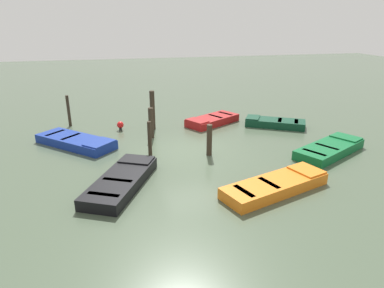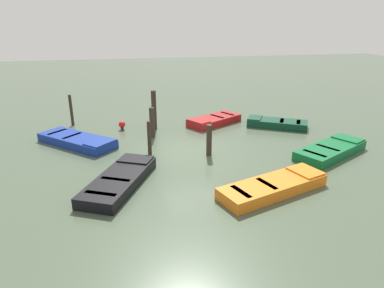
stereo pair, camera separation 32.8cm
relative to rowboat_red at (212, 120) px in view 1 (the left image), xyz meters
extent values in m
plane|color=#475642|center=(-2.12, -3.94, -0.22)|extent=(80.00, 80.00, 0.00)
cube|color=maroon|center=(0.02, 0.01, -0.02)|extent=(3.41, 2.76, 0.40)
cube|color=black|center=(0.02, 0.01, 0.12)|extent=(2.85, 2.27, 0.04)
cube|color=maroon|center=(-1.04, -0.62, 0.21)|extent=(1.21, 1.39, 0.06)
cube|color=black|center=(0.23, 0.13, 0.16)|extent=(0.70, 1.00, 0.04)
cube|color=black|center=(0.98, 0.58, 0.16)|extent=(0.70, 1.00, 0.04)
cube|color=black|center=(-5.36, -6.70, -0.02)|extent=(2.93, 4.06, 0.40)
cube|color=gray|center=(-5.36, -6.70, 0.12)|extent=(2.40, 3.41, 0.04)
cube|color=black|center=(-4.70, -5.35, 0.21)|extent=(1.49, 1.31, 0.06)
cube|color=#776E5D|center=(-5.48, -6.96, 0.16)|extent=(1.06, 0.65, 0.04)
cube|color=#776E5D|center=(-5.95, -7.91, 0.16)|extent=(1.06, 0.65, 0.04)
cube|color=navy|center=(-7.29, -1.94, -0.02)|extent=(3.88, 3.81, 0.40)
cube|color=silver|center=(-7.29, -1.94, 0.12)|extent=(3.23, 3.17, 0.04)
cube|color=navy|center=(-6.16, -3.03, 0.21)|extent=(1.52, 1.53, 0.06)
cube|color=#A4A49F|center=(-7.50, -1.73, 0.16)|extent=(0.91, 0.93, 0.04)
cube|color=#A4A49F|center=(-8.30, -0.96, 0.16)|extent=(0.91, 0.93, 0.04)
cube|color=orange|center=(-0.19, -8.28, -0.02)|extent=(4.19, 2.45, 0.40)
cube|color=black|center=(-0.19, -8.28, 0.12)|extent=(3.53, 2.00, 0.04)
cube|color=orange|center=(1.29, -7.78, 0.21)|extent=(1.19, 1.33, 0.06)
cube|color=black|center=(-0.48, -8.37, 0.16)|extent=(0.50, 0.98, 0.04)
cube|color=black|center=(-1.52, -8.73, 0.16)|extent=(0.50, 0.98, 0.04)
cube|color=#0C3823|center=(3.26, -1.32, -0.02)|extent=(3.33, 2.60, 0.40)
cube|color=maroon|center=(3.26, -1.32, 0.12)|extent=(2.79, 2.14, 0.04)
cube|color=#0C3823|center=(2.18, -0.70, 0.21)|extent=(1.13, 1.25, 0.06)
cube|color=maroon|center=(3.46, -1.44, 0.16)|extent=(0.63, 0.88, 0.04)
cube|color=maroon|center=(4.22, -1.88, 0.16)|extent=(0.63, 0.88, 0.04)
cube|color=#0F602D|center=(3.77, -5.59, -0.02)|extent=(3.98, 2.97, 0.40)
cube|color=orange|center=(3.77, -5.59, 0.12)|extent=(3.34, 2.44, 0.04)
cube|color=#0F602D|center=(5.07, -4.91, 0.21)|extent=(1.31, 1.48, 0.06)
cube|color=#B06E1E|center=(3.52, -5.72, 0.16)|extent=(0.67, 1.04, 0.04)
cube|color=#B06E1E|center=(2.60, -6.21, 0.16)|extent=(0.67, 1.04, 0.04)
cylinder|color=#33281E|center=(-7.85, 1.43, 0.65)|extent=(0.16, 0.16, 1.73)
cylinder|color=#33281E|center=(-4.04, -4.29, 0.60)|extent=(0.17, 0.17, 1.63)
cylinder|color=#33281E|center=(-3.66, -1.63, 0.55)|extent=(0.26, 0.26, 1.54)
cylinder|color=#33281E|center=(-3.41, -0.23, 0.83)|extent=(0.26, 0.26, 2.10)
cylinder|color=#33281E|center=(-1.49, -4.54, 0.48)|extent=(0.24, 0.24, 1.39)
cylinder|color=#262626|center=(-5.14, -0.01, -0.16)|extent=(0.16, 0.16, 0.12)
sphere|color=red|center=(-5.14, -0.01, 0.08)|extent=(0.36, 0.36, 0.36)
camera|label=1|loc=(-5.41, -17.82, 5.38)|focal=31.69mm
camera|label=2|loc=(-5.09, -17.89, 5.38)|focal=31.69mm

